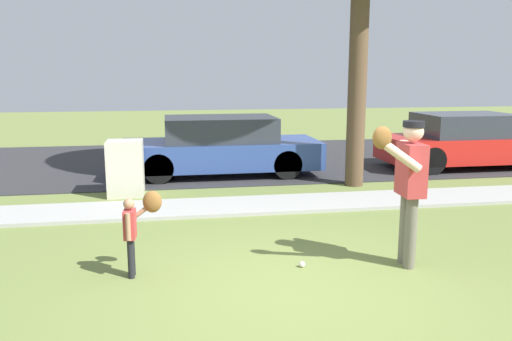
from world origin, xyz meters
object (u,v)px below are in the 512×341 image
at_px(person_adult, 408,177).
at_px(parked_hatchback_red, 464,141).
at_px(utility_cabinet, 126,168).
at_px(person_child, 137,222).
at_px(baseball, 302,264).
at_px(parked_wagon_blue, 220,147).

distance_m(person_adult, parked_hatchback_red, 7.47).
relative_size(utility_cabinet, parked_hatchback_red, 0.27).
xyz_separation_m(person_child, utility_cabinet, (-0.44, 4.16, -0.12)).
height_order(baseball, parked_wagon_blue, parked_wagon_blue).
height_order(person_child, baseball, person_child).
xyz_separation_m(baseball, parked_hatchback_red, (5.65, 5.84, 0.62)).
bearing_deg(person_adult, baseball, -3.95).
xyz_separation_m(utility_cabinet, parked_hatchback_red, (8.04, 1.59, 0.13)).
height_order(person_adult, parked_wagon_blue, person_adult).
relative_size(person_child, baseball, 13.34).
bearing_deg(person_child, parked_hatchback_red, 40.63).
height_order(person_adult, utility_cabinet, person_adult).
height_order(person_child, utility_cabinet, utility_cabinet).
bearing_deg(parked_hatchback_red, baseball, -134.06).
height_order(utility_cabinet, parked_wagon_blue, parked_wagon_blue).
xyz_separation_m(baseball, utility_cabinet, (-2.39, 4.25, 0.49)).
relative_size(person_adult, baseball, 24.09).
bearing_deg(utility_cabinet, person_adult, -50.57).
height_order(parked_wagon_blue, parked_hatchback_red, same).
bearing_deg(parked_wagon_blue, person_child, -104.98).
bearing_deg(person_adult, person_child, -1.03).
bearing_deg(person_child, parked_wagon_blue, 78.54).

